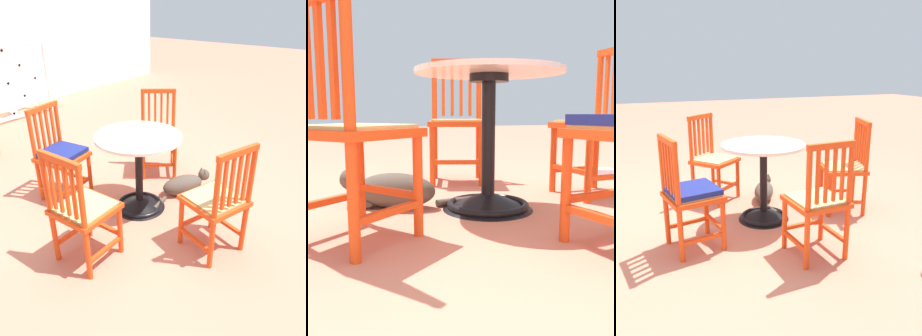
# 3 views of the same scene
# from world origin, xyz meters

# --- Properties ---
(ground_plane) EXTENTS (24.00, 24.00, 0.00)m
(ground_plane) POSITION_xyz_m (0.00, 0.00, 0.00)
(ground_plane) COLOR #C6755B
(cafe_table) EXTENTS (0.76, 0.76, 0.73)m
(cafe_table) POSITION_xyz_m (0.00, -0.02, 0.28)
(cafe_table) COLOR black
(cafe_table) RESTS_ON ground_plane
(orange_chair_facing_out) EXTENTS (0.42, 0.42, 0.91)m
(orange_chair_facing_out) POSITION_xyz_m (-0.78, -0.14, 0.43)
(orange_chair_facing_out) COLOR #D64214
(orange_chair_facing_out) RESTS_ON ground_plane
(orange_chair_near_fence) EXTENTS (0.50, 0.50, 0.91)m
(orange_chair_near_fence) POSITION_xyz_m (-0.09, -0.85, 0.43)
(orange_chair_near_fence) COLOR #D64214
(orange_chair_near_fence) RESTS_ON ground_plane
(orange_chair_by_planter) EXTENTS (0.56, 0.56, 0.91)m
(orange_chair_by_planter) POSITION_xyz_m (0.70, 0.29, 0.43)
(orange_chair_by_planter) COLOR #D64214
(orange_chair_by_planter) RESTS_ON ground_plane
(tabby_cat) EXTENTS (0.73, 0.37, 0.23)m
(tabby_cat) POSITION_xyz_m (0.50, -0.22, 0.10)
(tabby_cat) COLOR #4C4238
(tabby_cat) RESTS_ON ground_plane
(pet_water_bowl) EXTENTS (0.17, 0.17, 0.05)m
(pet_water_bowl) POSITION_xyz_m (-1.35, -0.77, 0.03)
(pet_water_bowl) COLOR silver
(pet_water_bowl) RESTS_ON ground_plane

